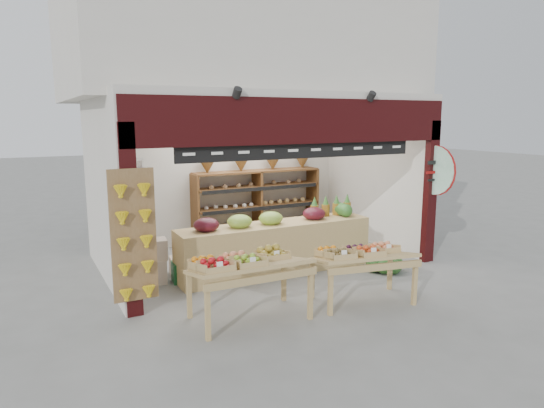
{
  "coord_description": "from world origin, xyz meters",
  "views": [
    {
      "loc": [
        -4.04,
        -7.56,
        2.7
      ],
      "look_at": [
        -0.14,
        -0.2,
        1.21
      ],
      "focal_mm": 32.0,
      "sensor_mm": 36.0,
      "label": 1
    }
  ],
  "objects": [
    {
      "name": "shop_structure",
      "position": [
        0.0,
        1.61,
        3.92
      ],
      "size": [
        6.36,
        5.12,
        5.4
      ],
      "color": "beige",
      "rests_on": "ground"
    },
    {
      "name": "mid_counter",
      "position": [
        -0.12,
        -0.28,
        0.48
      ],
      "size": [
        3.54,
        0.74,
        1.1
      ],
      "color": "tan",
      "rests_on": "ground"
    },
    {
      "name": "watermelon_pile",
      "position": [
        1.62,
        -1.16,
        0.17
      ],
      "size": [
        0.64,
        0.64,
        0.5
      ],
      "color": "#1B531B",
      "rests_on": "ground"
    },
    {
      "name": "gift_sign",
      "position": [
        2.75,
        -1.15,
        1.75
      ],
      "size": [
        0.04,
        0.93,
        0.92
      ],
      "color": "#C3F5DA",
      "rests_on": "ground"
    },
    {
      "name": "back_shelving",
      "position": [
        0.64,
        1.96,
        1.1
      ],
      "size": [
        2.95,
        0.48,
        1.82
      ],
      "color": "brown",
      "rests_on": "ground"
    },
    {
      "name": "display_table_right",
      "position": [
        0.31,
        -2.09,
        0.72
      ],
      "size": [
        1.57,
        1.07,
        0.94
      ],
      "color": "tan",
      "rests_on": "ground"
    },
    {
      "name": "cardboard_stack",
      "position": [
        -1.95,
        0.16,
        0.27
      ],
      "size": [
        1.06,
        0.78,
        0.74
      ],
      "color": "beige",
      "rests_on": "ground"
    },
    {
      "name": "ground",
      "position": [
        0.0,
        0.0,
        0.0
      ],
      "size": [
        60.0,
        60.0,
        0.0
      ],
      "primitive_type": "plane",
      "color": "slate",
      "rests_on": "ground"
    },
    {
      "name": "refrigerator",
      "position": [
        -2.27,
        1.81,
        0.96
      ],
      "size": [
        0.92,
        0.92,
        1.93
      ],
      "primitive_type": "cube",
      "rotation": [
        0.0,
        0.0,
        -0.26
      ],
      "color": "silver",
      "rests_on": "ground"
    },
    {
      "name": "banana_board",
      "position": [
        -2.73,
        -1.17,
        1.12
      ],
      "size": [
        0.6,
        0.15,
        1.8
      ],
      "color": "olive",
      "rests_on": "ground"
    },
    {
      "name": "display_table_left",
      "position": [
        -1.49,
        -1.88,
        0.78
      ],
      "size": [
        1.59,
        0.92,
        1.01
      ],
      "color": "tan",
      "rests_on": "ground"
    }
  ]
}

